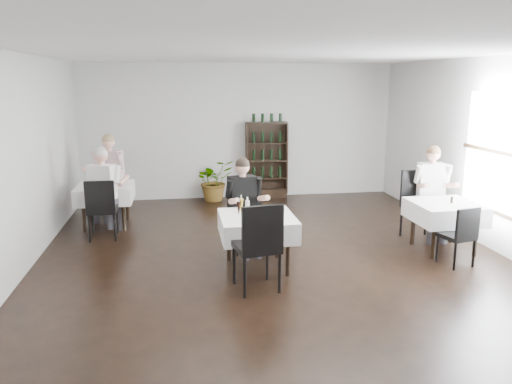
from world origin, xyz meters
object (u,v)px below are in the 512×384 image
Objects in this scene: main_table at (257,226)px; potted_tree at (214,180)px; diner_main at (244,199)px; wine_shelf at (267,161)px.

main_table is 4.21m from potted_tree.
diner_main is (-0.09, 0.64, 0.24)m from main_table.
wine_shelf is 1.18× the size of diner_main.
potted_tree is at bearing 94.05° from main_table.
wine_shelf is 4.41m from main_table.
wine_shelf reaches higher than potted_tree.
diner_main is at bearing -86.73° from potted_tree.
potted_tree is at bearing -174.54° from wine_shelf.
potted_tree is (-1.20, -0.11, -0.39)m from wine_shelf.
wine_shelf is 3.81m from diner_main.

